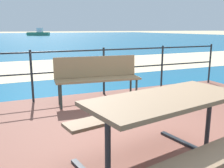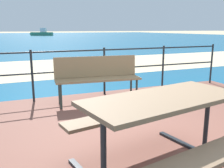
# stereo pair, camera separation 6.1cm
# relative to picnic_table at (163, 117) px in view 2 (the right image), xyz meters

# --- Properties ---
(ground_plane) EXTENTS (240.00, 240.00, 0.00)m
(ground_plane) POSITION_rel_picnic_table_xyz_m (0.57, 0.67, -0.64)
(ground_plane) COLOR tan
(patio_paving) EXTENTS (6.40, 5.20, 0.06)m
(patio_paving) POSITION_rel_picnic_table_xyz_m (0.57, 0.67, -0.61)
(patio_paving) COLOR brown
(patio_paving) RESTS_ON ground
(sea_water) EXTENTS (90.00, 90.00, 0.01)m
(sea_water) POSITION_rel_picnic_table_xyz_m (0.57, 40.67, -0.64)
(sea_water) COLOR #145B84
(sea_water) RESTS_ON ground
(beach_strip) EXTENTS (54.07, 5.71, 0.01)m
(beach_strip) POSITION_rel_picnic_table_xyz_m (0.57, 7.72, -0.64)
(beach_strip) COLOR beige
(beach_strip) RESTS_ON ground
(picnic_table) EXTENTS (1.78, 1.62, 0.78)m
(picnic_table) POSITION_rel_picnic_table_xyz_m (0.00, 0.00, 0.00)
(picnic_table) COLOR #7A6047
(picnic_table) RESTS_ON patio_paving
(park_bench) EXTENTS (1.62, 0.57, 0.88)m
(park_bench) POSITION_rel_picnic_table_xyz_m (0.23, 2.54, -0.04)
(park_bench) COLOR #8C704C
(park_bench) RESTS_ON patio_paving
(railing_fence) EXTENTS (5.94, 0.04, 1.01)m
(railing_fence) POSITION_rel_picnic_table_xyz_m (0.57, 3.05, 0.06)
(railing_fence) COLOR #1E2328
(railing_fence) RESTS_ON patio_paving
(boat_mid) EXTENTS (4.68, 3.05, 1.53)m
(boat_mid) POSITION_rel_picnic_table_xyz_m (5.24, 51.12, -0.15)
(boat_mid) COLOR #338466
(boat_mid) RESTS_ON sea_water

